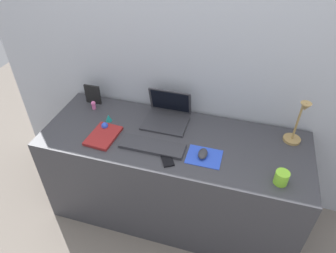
# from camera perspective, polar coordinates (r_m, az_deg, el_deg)

# --- Properties ---
(ground_plane) EXTENTS (6.00, 6.00, 0.00)m
(ground_plane) POSITION_cam_1_polar(r_m,az_deg,el_deg) (2.53, 0.87, -15.02)
(ground_plane) COLOR slate
(back_wall) EXTENTS (2.96, 0.05, 1.66)m
(back_wall) POSITION_cam_1_polar(r_m,az_deg,el_deg) (2.22, 3.62, 5.42)
(back_wall) COLOR #B2B7C1
(back_wall) RESTS_ON ground_plane
(desk) EXTENTS (1.76, 0.65, 0.74)m
(desk) POSITION_cam_1_polar(r_m,az_deg,el_deg) (2.25, 0.96, -9.40)
(desk) COLOR #38383D
(desk) RESTS_ON ground_plane
(laptop) EXTENTS (0.30, 0.27, 0.21)m
(laptop) POSITION_cam_1_polar(r_m,az_deg,el_deg) (2.11, -0.13, 2.45)
(laptop) COLOR #333338
(laptop) RESTS_ON desk
(keyboard) EXTENTS (0.41, 0.13, 0.02)m
(keyboard) POSITION_cam_1_polar(r_m,az_deg,el_deg) (1.92, -2.95, -3.69)
(keyboard) COLOR #333338
(keyboard) RESTS_ON desk
(mousepad) EXTENTS (0.21, 0.17, 0.00)m
(mousepad) POSITION_cam_1_polar(r_m,az_deg,el_deg) (1.87, 6.79, -5.64)
(mousepad) COLOR blue
(mousepad) RESTS_ON desk
(mouse) EXTENTS (0.06, 0.10, 0.03)m
(mouse) POSITION_cam_1_polar(r_m,az_deg,el_deg) (1.86, 6.55, -5.09)
(mouse) COLOR #333338
(mouse) RESTS_ON mousepad
(cell_phone) EXTENTS (0.12, 0.14, 0.01)m
(cell_phone) POSITION_cam_1_polar(r_m,az_deg,el_deg) (1.84, -0.20, -6.08)
(cell_phone) COLOR black
(cell_phone) RESTS_ON desk
(desk_lamp) EXTENTS (0.11, 0.15, 0.33)m
(desk_lamp) POSITION_cam_1_polar(r_m,az_deg,el_deg) (2.01, 23.19, 0.50)
(desk_lamp) COLOR #A5844C
(desk_lamp) RESTS_ON desk
(notebook_pad) EXTENTS (0.18, 0.25, 0.02)m
(notebook_pad) POSITION_cam_1_polar(r_m,az_deg,el_deg) (2.03, -12.03, -1.72)
(notebook_pad) COLOR maroon
(notebook_pad) RESTS_ON desk
(picture_frame) EXTENTS (0.12, 0.02, 0.15)m
(picture_frame) POSITION_cam_1_polar(r_m,az_deg,el_deg) (2.34, -13.93, 5.87)
(picture_frame) COLOR black
(picture_frame) RESTS_ON desk
(coffee_mug) EXTENTS (0.08, 0.08, 0.08)m
(coffee_mug) POSITION_cam_1_polar(r_m,az_deg,el_deg) (1.80, 20.51, -8.98)
(coffee_mug) COLOR #8CDB33
(coffee_mug) RESTS_ON desk
(toy_figurine_blue) EXTENTS (0.05, 0.05, 0.05)m
(toy_figurine_blue) POSITION_cam_1_polar(r_m,az_deg,el_deg) (2.09, -11.78, 0.12)
(toy_figurine_blue) COLOR blue
(toy_figurine_blue) RESTS_ON desk
(toy_figurine_teal) EXTENTS (0.04, 0.04, 0.05)m
(toy_figurine_teal) POSITION_cam_1_polar(r_m,az_deg,el_deg) (2.16, -11.08, 1.61)
(toy_figurine_teal) COLOR teal
(toy_figurine_teal) RESTS_ON desk
(toy_figurine_pink) EXTENTS (0.03, 0.03, 0.06)m
(toy_figurine_pink) POSITION_cam_1_polar(r_m,az_deg,el_deg) (2.30, -13.80, 3.99)
(toy_figurine_pink) COLOR pink
(toy_figurine_pink) RESTS_ON desk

